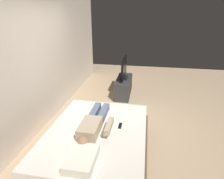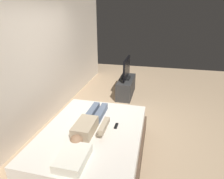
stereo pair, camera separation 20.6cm
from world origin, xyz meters
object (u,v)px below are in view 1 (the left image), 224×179
(bed, at_px, (97,145))
(remote, at_px, (120,126))
(tv_stand, at_px, (124,87))
(tv, at_px, (124,69))
(person, at_px, (93,124))
(pillow, at_px, (82,159))

(bed, bearing_deg, remote, -62.51)
(tv_stand, bearing_deg, tv, -90.00)
(remote, bearing_deg, tv, 5.69)
(person, height_order, tv, tv)
(pillow, relative_size, person, 0.38)
(bed, bearing_deg, person, 63.88)
(bed, bearing_deg, tv_stand, -2.11)
(bed, distance_m, pillow, 0.78)
(tv_stand, bearing_deg, remote, -174.31)
(pillow, distance_m, tv, 3.38)
(tv_stand, height_order, tv, tv)
(person, xyz_separation_m, remote, (0.15, -0.40, -0.07))
(bed, distance_m, remote, 0.48)
(bed, height_order, pillow, pillow)
(bed, xyz_separation_m, pillow, (-0.71, 0.00, 0.34))
(pillow, height_order, tv_stand, pillow)
(remote, relative_size, tv, 0.17)
(tv, bearing_deg, remote, -174.31)
(remote, bearing_deg, pillow, 158.66)
(pillow, bearing_deg, tv_stand, -1.67)
(pillow, xyz_separation_m, tv_stand, (3.37, -0.10, -0.35))
(tv_stand, bearing_deg, bed, 177.89)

